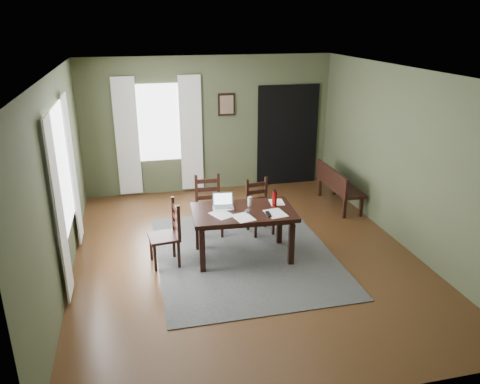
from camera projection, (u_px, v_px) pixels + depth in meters
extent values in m
cube|color=#492C16|center=(244.00, 254.00, 7.10)|extent=(5.00, 6.00, 0.01)
cube|color=#474E33|center=(209.00, 125.00, 9.36)|extent=(5.00, 0.02, 2.70)
cube|color=#474E33|center=(330.00, 277.00, 3.89)|extent=(5.00, 0.02, 2.70)
cube|color=#474E33|center=(59.00, 183.00, 6.09)|extent=(0.02, 6.00, 2.70)
cube|color=#474E33|center=(403.00, 158.00, 7.16)|extent=(0.02, 6.00, 2.70)
cube|color=white|center=(245.00, 72.00, 6.15)|extent=(5.00, 6.00, 0.02)
cube|color=#3F3F3F|center=(244.00, 254.00, 7.09)|extent=(2.60, 3.20, 0.01)
cube|color=black|center=(243.00, 212.00, 6.78)|extent=(1.53, 0.97, 0.06)
cube|color=black|center=(243.00, 216.00, 6.80)|extent=(1.36, 0.80, 0.05)
cube|color=black|center=(202.00, 251.00, 6.50)|extent=(0.08, 0.08, 0.63)
cube|color=black|center=(198.00, 230.00, 7.13)|extent=(0.08, 0.08, 0.63)
cube|color=black|center=(291.00, 244.00, 6.70)|extent=(0.08, 0.08, 0.63)
cube|color=black|center=(279.00, 224.00, 7.34)|extent=(0.08, 0.08, 0.63)
cube|color=black|center=(164.00, 237.00, 6.66)|extent=(0.46, 0.46, 0.04)
cube|color=black|center=(151.00, 248.00, 6.83)|extent=(0.04, 0.04, 0.41)
cube|color=black|center=(174.00, 244.00, 6.94)|extent=(0.04, 0.04, 0.41)
cube|color=black|center=(155.00, 258.00, 6.53)|extent=(0.04, 0.04, 0.41)
cube|color=black|center=(179.00, 254.00, 6.64)|extent=(0.04, 0.04, 0.41)
cube|color=black|center=(173.00, 213.00, 6.78)|extent=(0.05, 0.05, 0.52)
cube|color=black|center=(179.00, 223.00, 6.46)|extent=(0.05, 0.05, 0.52)
cube|color=black|center=(176.00, 227.00, 6.67)|extent=(0.06, 0.31, 0.07)
cube|color=black|center=(176.00, 218.00, 6.62)|extent=(0.06, 0.31, 0.07)
cube|color=black|center=(175.00, 209.00, 6.57)|extent=(0.06, 0.31, 0.07)
cube|color=black|center=(210.00, 209.00, 7.60)|extent=(0.44, 0.44, 0.04)
cube|color=black|center=(201.00, 227.00, 7.48)|extent=(0.04, 0.04, 0.42)
cube|color=black|center=(198.00, 219.00, 7.80)|extent=(0.04, 0.04, 0.42)
cube|color=black|center=(222.00, 225.00, 7.55)|extent=(0.04, 0.04, 0.42)
cube|color=black|center=(219.00, 217.00, 7.87)|extent=(0.04, 0.04, 0.42)
cube|color=black|center=(196.00, 190.00, 7.64)|extent=(0.05, 0.05, 0.53)
cube|color=black|center=(218.00, 188.00, 7.71)|extent=(0.05, 0.05, 0.53)
cube|color=black|center=(208.00, 197.00, 7.73)|extent=(0.32, 0.03, 0.07)
cube|color=black|center=(207.00, 189.00, 7.68)|extent=(0.32, 0.03, 0.07)
cube|color=black|center=(207.00, 181.00, 7.63)|extent=(0.32, 0.03, 0.07)
cube|color=black|center=(261.00, 210.00, 7.67)|extent=(0.44, 0.44, 0.04)
cube|color=black|center=(256.00, 227.00, 7.55)|extent=(0.04, 0.04, 0.38)
cube|color=black|center=(248.00, 219.00, 7.82)|extent=(0.04, 0.04, 0.38)
cube|color=black|center=(273.00, 224.00, 7.66)|extent=(0.04, 0.04, 0.38)
cube|color=black|center=(265.00, 216.00, 7.93)|extent=(0.04, 0.04, 0.38)
cube|color=black|center=(247.00, 193.00, 7.67)|extent=(0.05, 0.05, 0.48)
cube|color=black|center=(266.00, 191.00, 7.79)|extent=(0.05, 0.05, 0.48)
cube|color=black|center=(256.00, 199.00, 7.78)|extent=(0.29, 0.07, 0.07)
cube|color=black|center=(257.00, 192.00, 7.73)|extent=(0.29, 0.07, 0.07)
cube|color=black|center=(257.00, 185.00, 7.69)|extent=(0.29, 0.07, 0.07)
cube|color=black|center=(340.00, 186.00, 8.80)|extent=(0.43, 1.33, 0.06)
cube|color=black|center=(361.00, 207.00, 8.39)|extent=(0.06, 0.06, 0.37)
cube|color=black|center=(344.00, 208.00, 8.32)|extent=(0.06, 0.06, 0.37)
cube|color=black|center=(335.00, 186.00, 9.43)|extent=(0.06, 0.06, 0.37)
cube|color=black|center=(320.00, 187.00, 9.36)|extent=(0.06, 0.06, 0.37)
cube|color=black|center=(331.00, 177.00, 8.69)|extent=(0.05, 1.33, 0.32)
cube|color=#B7B7BC|center=(223.00, 208.00, 6.83)|extent=(0.33, 0.25, 0.02)
cube|color=#B7B7BC|center=(223.00, 199.00, 6.90)|extent=(0.31, 0.09, 0.20)
cube|color=silver|center=(223.00, 199.00, 6.89)|extent=(0.27, 0.07, 0.16)
cube|color=#3F3F42|center=(223.00, 208.00, 6.82)|extent=(0.27, 0.16, 0.00)
cube|color=#3F3F42|center=(247.00, 211.00, 6.69)|extent=(0.05, 0.09, 0.03)
cube|color=black|center=(268.00, 214.00, 6.62)|extent=(0.06, 0.20, 0.02)
cylinder|color=silver|center=(250.00, 201.00, 6.92)|extent=(0.07, 0.07, 0.13)
cylinder|color=#970B0B|center=(275.00, 199.00, 6.91)|extent=(0.09, 0.09, 0.21)
cylinder|color=black|center=(275.00, 191.00, 6.87)|extent=(0.06, 0.06, 0.03)
cube|color=white|center=(222.00, 214.00, 6.62)|extent=(0.37, 0.40, 0.00)
cube|color=white|center=(276.00, 213.00, 6.66)|extent=(0.30, 0.37, 0.00)
cube|color=white|center=(277.00, 202.00, 7.06)|extent=(0.24, 0.29, 0.00)
cube|color=white|center=(243.00, 217.00, 6.52)|extent=(0.32, 0.37, 0.00)
cube|color=white|center=(62.00, 171.00, 6.24)|extent=(0.01, 1.30, 1.70)
cube|color=white|center=(159.00, 123.00, 9.08)|extent=(1.00, 0.01, 1.50)
cube|color=silver|center=(59.00, 211.00, 5.59)|extent=(0.03, 0.48, 2.30)
cube|color=silver|center=(73.00, 170.00, 7.08)|extent=(0.03, 0.48, 2.30)
cube|color=silver|center=(127.00, 137.00, 9.01)|extent=(0.44, 0.03, 2.30)
cube|color=silver|center=(191.00, 134.00, 9.27)|extent=(0.44, 0.03, 2.30)
cube|color=black|center=(227.00, 105.00, 9.26)|extent=(0.34, 0.03, 0.44)
cube|color=brown|center=(227.00, 105.00, 9.25)|extent=(0.27, 0.01, 0.36)
cube|color=black|center=(288.00, 136.00, 9.79)|extent=(1.30, 0.03, 2.10)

